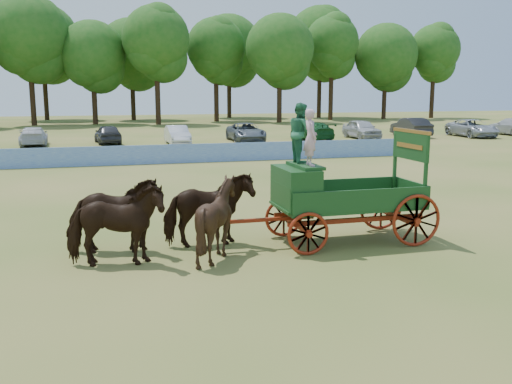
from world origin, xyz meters
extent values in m
plane|color=olive|center=(0.00, 0.00, 0.00)|extent=(160.00, 160.00, 0.00)
imported|color=black|center=(-6.31, -0.39, 0.97)|extent=(2.41, 1.32, 1.94)
imported|color=black|center=(-6.31, 0.71, 0.97)|extent=(2.44, 1.43, 1.94)
imported|color=black|center=(-3.91, -0.39, 0.97)|extent=(2.11, 1.97, 1.94)
imported|color=black|center=(-3.91, 0.71, 0.97)|extent=(2.33, 1.13, 1.94)
cube|color=maroon|center=(-1.71, 0.16, 0.60)|extent=(0.12, 2.00, 0.12)
cube|color=maroon|center=(1.29, 0.16, 0.60)|extent=(0.12, 2.00, 0.12)
cube|color=maroon|center=(-0.21, -0.39, 0.72)|extent=(3.80, 0.10, 0.12)
cube|color=maroon|center=(-0.21, 0.71, 0.72)|extent=(3.80, 0.10, 0.12)
cube|color=maroon|center=(-2.61, 0.16, 0.75)|extent=(2.80, 0.09, 0.09)
cube|color=#1A4416|center=(-0.21, 0.16, 1.00)|extent=(3.80, 1.80, 0.10)
cube|color=#1A4416|center=(-0.21, -0.72, 1.30)|extent=(3.80, 0.06, 0.55)
cube|color=#1A4416|center=(-0.21, 1.04, 1.30)|extent=(3.80, 0.06, 0.55)
cube|color=#1A4416|center=(1.67, 0.16, 1.30)|extent=(0.06, 1.80, 0.55)
cube|color=#1A4416|center=(-1.71, 0.16, 1.55)|extent=(0.85, 1.70, 1.05)
cube|color=#1A4416|center=(-1.46, 0.16, 2.12)|extent=(0.55, 1.50, 0.08)
cube|color=#1A4416|center=(-2.09, 0.16, 1.35)|extent=(0.10, 1.60, 0.65)
cube|color=#1A4416|center=(-1.91, 0.16, 1.05)|extent=(0.55, 1.60, 0.06)
cube|color=#1A4416|center=(1.59, -0.64, 1.95)|extent=(0.08, 0.08, 1.80)
cube|color=#1A4416|center=(1.59, 0.96, 1.95)|extent=(0.08, 0.08, 1.80)
cube|color=#1A4416|center=(1.59, 0.16, 2.55)|extent=(0.07, 1.75, 0.75)
cube|color=#C47D32|center=(1.59, 0.16, 2.95)|extent=(0.08, 1.80, 0.09)
cube|color=#C47D32|center=(1.55, 0.16, 2.55)|extent=(0.02, 1.30, 0.12)
torus|color=maroon|center=(-1.71, -0.79, 0.55)|extent=(1.09, 0.09, 1.09)
torus|color=maroon|center=(-1.71, 1.11, 0.55)|extent=(1.09, 0.09, 1.09)
torus|color=maroon|center=(1.29, -0.79, 0.70)|extent=(1.39, 0.09, 1.39)
torus|color=maroon|center=(1.29, 1.11, 0.70)|extent=(1.39, 0.09, 1.39)
imported|color=#D09FB0|center=(-1.46, -0.19, 2.87)|extent=(0.34, 0.52, 1.43)
imported|color=#296D47|center=(-1.46, 0.51, 2.94)|extent=(0.59, 0.76, 1.57)
cube|color=blue|center=(-1.00, 18.00, 0.53)|extent=(26.00, 0.08, 1.05)
imported|color=silver|center=(-11.01, 31.07, 0.68)|extent=(2.14, 4.77, 1.36)
imported|color=#333338|center=(-5.72, 31.07, 0.72)|extent=(2.11, 4.38, 1.44)
imported|color=silver|center=(-0.75, 28.98, 0.70)|extent=(1.54, 4.24, 1.39)
imported|color=slate|center=(4.83, 30.08, 0.72)|extent=(2.57, 5.29, 1.45)
imported|color=#144C1E|center=(10.17, 29.45, 0.73)|extent=(2.46, 5.17, 1.46)
imported|color=#B2B2B7|center=(14.79, 29.92, 0.79)|extent=(1.89, 4.64, 1.58)
imported|color=#262628|center=(19.70, 30.41, 0.82)|extent=(2.12, 5.09, 1.64)
imported|color=#999EA5|center=(24.75, 28.87, 0.75)|extent=(2.80, 5.51, 1.49)
imported|color=silver|center=(29.48, 29.71, 0.76)|extent=(2.28, 5.33, 1.53)
cylinder|color=#382314|center=(-13.24, 55.88, 2.73)|extent=(0.60, 0.60, 5.47)
sphere|color=#1A5216|center=(-13.24, 55.88, 10.07)|extent=(8.89, 8.89, 8.89)
cylinder|color=#382314|center=(-6.52, 56.30, 2.19)|extent=(0.60, 0.60, 4.39)
sphere|color=#1A5216|center=(-6.52, 56.30, 8.09)|extent=(7.61, 7.61, 7.61)
cylinder|color=#382314|center=(0.55, 53.92, 2.63)|extent=(0.60, 0.60, 5.26)
sphere|color=#1A5216|center=(0.55, 53.92, 9.70)|extent=(7.71, 7.71, 7.71)
cylinder|color=#382314|center=(8.43, 58.42, 2.51)|extent=(0.60, 0.60, 5.02)
sphere|color=#1A5216|center=(8.43, 58.42, 9.25)|extent=(7.38, 7.38, 7.38)
cylinder|color=#382314|center=(15.39, 53.94, 2.43)|extent=(0.60, 0.60, 4.86)
sphere|color=#1A5216|center=(15.39, 53.94, 8.95)|extent=(8.30, 8.30, 8.30)
cylinder|color=#382314|center=(23.76, 57.55, 2.75)|extent=(0.60, 0.60, 5.49)
sphere|color=#1A5216|center=(23.76, 57.55, 10.12)|extent=(7.01, 7.01, 7.01)
cylinder|color=#382314|center=(31.96, 58.13, 2.34)|extent=(0.60, 0.60, 4.69)
sphere|color=#1A5216|center=(31.96, 58.13, 8.64)|extent=(8.51, 8.51, 8.51)
cylinder|color=#382314|center=(39.57, 58.32, 2.58)|extent=(0.60, 0.60, 5.16)
sphere|color=#1A5216|center=(39.57, 58.32, 9.51)|extent=(6.97, 6.97, 6.97)
cylinder|color=#382314|center=(-12.70, 67.56, 2.82)|extent=(0.60, 0.60, 5.64)
sphere|color=#1A5216|center=(-12.70, 67.56, 10.38)|extent=(9.44, 9.44, 9.44)
cylinder|color=#382314|center=(-1.57, 64.60, 2.41)|extent=(0.60, 0.60, 4.82)
sphere|color=#1A5216|center=(-1.57, 64.60, 8.88)|extent=(8.70, 8.70, 8.70)
cylinder|color=#382314|center=(12.15, 67.24, 2.67)|extent=(0.60, 0.60, 5.34)
sphere|color=#1A5216|center=(12.15, 67.24, 9.84)|extent=(9.36, 9.36, 9.36)
cylinder|color=#382314|center=(24.63, 63.81, 2.96)|extent=(0.60, 0.60, 5.91)
sphere|color=#1A5216|center=(24.63, 63.81, 10.89)|extent=(9.56, 9.56, 9.56)
camera|label=1|loc=(-6.66, -13.57, 4.07)|focal=40.00mm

